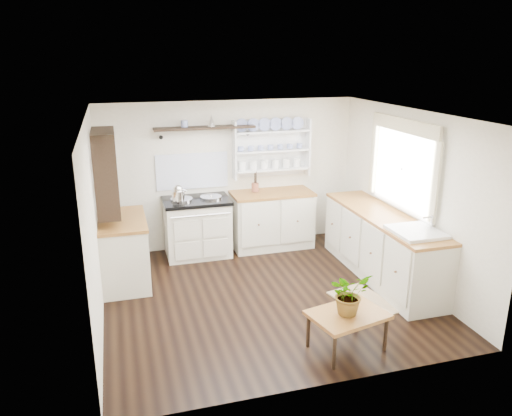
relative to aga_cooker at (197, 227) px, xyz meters
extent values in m
cube|color=black|center=(0.60, -1.57, -0.45)|extent=(4.00, 3.80, 0.01)
cube|color=beige|center=(0.60, 0.33, 0.70)|extent=(4.00, 0.02, 2.30)
cube|color=beige|center=(2.60, -1.57, 0.70)|extent=(0.02, 3.80, 2.30)
cube|color=beige|center=(-1.40, -1.57, 0.70)|extent=(0.02, 3.80, 2.30)
cube|color=white|center=(0.60, -1.57, 1.85)|extent=(4.00, 3.80, 0.01)
cube|color=white|center=(2.56, -1.42, 1.05)|extent=(0.04, 1.40, 1.00)
cube|color=white|center=(2.54, -1.42, 1.05)|extent=(0.02, 1.50, 1.10)
cube|color=beige|center=(2.52, -1.42, 1.63)|extent=(0.04, 1.55, 0.18)
cube|color=beige|center=(0.00, 0.00, -0.03)|extent=(0.96, 0.62, 0.84)
cube|color=black|center=(0.00, 0.00, 0.41)|extent=(1.00, 0.66, 0.05)
cylinder|color=silver|center=(-0.22, 0.00, 0.45)|extent=(0.32, 0.32, 0.03)
cylinder|color=silver|center=(0.22, 0.00, 0.45)|extent=(0.32, 0.32, 0.03)
cylinder|color=silver|center=(0.00, -0.35, 0.29)|extent=(0.86, 0.02, 0.02)
cube|color=beige|center=(1.20, 0.03, -0.01)|extent=(1.25, 0.60, 0.88)
cube|color=brown|center=(1.20, 0.03, 0.43)|extent=(1.27, 0.63, 0.04)
cube|color=beige|center=(2.30, -1.47, -0.01)|extent=(0.60, 2.40, 0.88)
cube|color=brown|center=(2.30, -1.47, 0.43)|extent=(0.62, 2.43, 0.04)
cube|color=white|center=(2.30, -2.22, 0.35)|extent=(0.55, 0.60, 0.28)
cylinder|color=silver|center=(2.50, -2.22, 0.55)|extent=(0.02, 0.02, 0.22)
cube|color=beige|center=(-1.10, -0.67, -0.01)|extent=(0.60, 1.10, 0.88)
cube|color=brown|center=(-1.10, -0.67, 0.43)|extent=(0.62, 1.13, 0.04)
cube|color=white|center=(1.25, 0.31, 1.10)|extent=(1.20, 0.03, 0.90)
cube|color=white|center=(1.25, 0.22, 1.10)|extent=(1.20, 0.22, 0.02)
cylinder|color=navy|center=(1.25, 0.23, 1.37)|extent=(0.20, 0.02, 0.20)
cube|color=black|center=(0.20, 0.20, 1.47)|extent=(1.50, 0.24, 0.04)
cone|color=black|center=(-0.45, 0.27, 1.36)|extent=(0.06, 0.20, 0.06)
cone|color=black|center=(0.85, 0.27, 1.36)|extent=(0.06, 0.20, 0.06)
cube|color=black|center=(-1.24, -0.67, 1.10)|extent=(0.28, 0.80, 1.05)
cylinder|color=brown|center=(0.94, 0.11, 0.52)|extent=(0.11, 0.11, 0.13)
cube|color=brown|center=(1.06, -2.97, -0.06)|extent=(0.87, 0.70, 0.04)
cylinder|color=black|center=(0.78, -3.26, -0.27)|extent=(0.04, 0.04, 0.37)
cylinder|color=black|center=(0.68, -2.83, -0.27)|extent=(0.04, 0.04, 0.37)
cylinder|color=black|center=(1.43, -3.11, -0.27)|extent=(0.04, 0.04, 0.37)
cylinder|color=black|center=(1.33, -2.68, -0.27)|extent=(0.04, 0.04, 0.37)
imported|color=#3F7233|center=(1.06, -2.97, 0.19)|extent=(0.48, 0.44, 0.45)
cube|color=#947A56|center=(1.74, -2.10, -0.45)|extent=(0.74, 0.96, 0.02)
camera|label=1|loc=(-1.12, -7.11, 2.52)|focal=35.00mm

